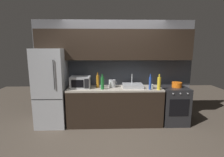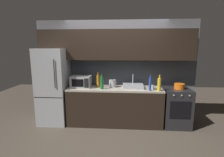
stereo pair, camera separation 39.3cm
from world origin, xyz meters
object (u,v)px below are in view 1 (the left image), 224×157
(wine_bottle_green, at_px, (102,83))
(microwave, at_px, (80,82))
(cooking_pot, at_px, (177,85))
(wine_bottle_yellow, at_px, (159,83))
(oven_range, at_px, (174,105))
(wine_bottle_blue, at_px, (150,83))
(refrigerator, at_px, (51,88))
(wine_bottle_amber, at_px, (98,81))
(mug_clear, at_px, (152,86))
(kettle, at_px, (112,83))

(wine_bottle_green, bearing_deg, microwave, 163.14)
(microwave, height_order, cooking_pot, microwave)
(cooking_pot, bearing_deg, wine_bottle_yellow, -156.11)
(cooking_pot, bearing_deg, oven_range, -178.00)
(wine_bottle_yellow, bearing_deg, wine_bottle_blue, 172.03)
(refrigerator, bearing_deg, wine_bottle_amber, 1.67)
(wine_bottle_green, bearing_deg, refrigerator, 173.37)
(microwave, distance_m, mug_clear, 1.68)
(oven_range, xyz_separation_m, wine_bottle_blue, (-0.66, -0.19, 0.60))
(oven_range, bearing_deg, microwave, 179.50)
(kettle, distance_m, wine_bottle_blue, 0.89)
(kettle, xyz_separation_m, cooking_pot, (1.55, -0.05, -0.03))
(oven_range, xyz_separation_m, wine_bottle_amber, (-1.85, 0.03, 0.60))
(microwave, height_order, wine_bottle_amber, wine_bottle_amber)
(oven_range, height_order, wine_bottle_blue, wine_bottle_blue)
(wine_bottle_yellow, bearing_deg, kettle, 165.11)
(wine_bottle_blue, bearing_deg, microwave, 172.37)
(oven_range, height_order, microwave, microwave)
(wine_bottle_green, relative_size, wine_bottle_amber, 0.97)
(microwave, relative_size, wine_bottle_blue, 1.29)
(refrigerator, relative_size, wine_bottle_green, 5.19)
(wine_bottle_amber, bearing_deg, oven_range, -1.02)
(wine_bottle_yellow, relative_size, wine_bottle_amber, 0.98)
(kettle, xyz_separation_m, wine_bottle_amber, (-0.34, -0.02, 0.06))
(refrigerator, bearing_deg, mug_clear, -1.25)
(oven_range, xyz_separation_m, wine_bottle_green, (-1.74, -0.14, 0.60))
(refrigerator, height_order, microwave, refrigerator)
(microwave, bearing_deg, mug_clear, -2.38)
(wine_bottle_green, xyz_separation_m, cooking_pot, (1.78, 0.14, -0.09))
(refrigerator, xyz_separation_m, mug_clear, (2.36, -0.05, 0.04))
(mug_clear, bearing_deg, wine_bottle_yellow, -55.61)
(wine_bottle_yellow, distance_m, wine_bottle_blue, 0.19)
(wine_bottle_blue, height_order, mug_clear, wine_bottle_blue)
(wine_bottle_yellow, relative_size, mug_clear, 3.95)
(refrigerator, height_order, oven_range, refrigerator)
(oven_range, distance_m, microwave, 2.33)
(refrigerator, height_order, mug_clear, refrigerator)
(kettle, xyz_separation_m, wine_bottle_blue, (0.85, -0.25, 0.06))
(wine_bottle_green, distance_m, wine_bottle_blue, 1.08)
(refrigerator, bearing_deg, kettle, 2.19)
(mug_clear, xyz_separation_m, cooking_pot, (0.62, 0.05, 0.02))
(refrigerator, distance_m, wine_bottle_yellow, 2.49)
(refrigerator, height_order, wine_bottle_blue, refrigerator)
(refrigerator, distance_m, wine_bottle_amber, 1.10)
(microwave, height_order, wine_bottle_blue, wine_bottle_blue)
(wine_bottle_blue, bearing_deg, cooking_pot, 15.72)
(microwave, distance_m, wine_bottle_blue, 1.62)
(mug_clear, bearing_deg, oven_range, 4.92)
(wine_bottle_amber, bearing_deg, wine_bottle_yellow, -10.41)
(kettle, bearing_deg, wine_bottle_yellow, -14.89)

